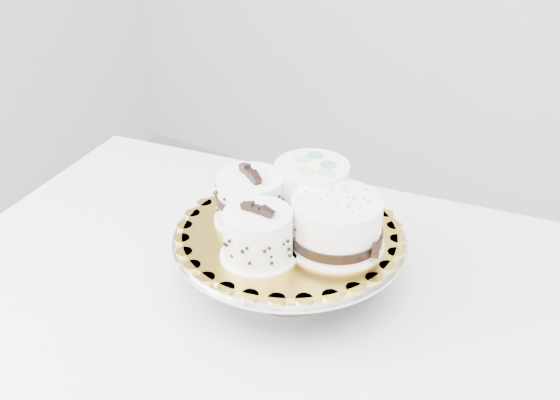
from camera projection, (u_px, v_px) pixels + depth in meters
The scene contains 7 objects.
table at pixel (302, 356), 1.02m from camera, with size 1.25×0.94×0.75m.
cake_stand at pixel (289, 250), 1.00m from camera, with size 0.33×0.33×0.09m.
cake_board at pixel (290, 233), 0.98m from camera, with size 0.30×0.30×0.00m, color gold.
cake_swirl at pixel (258, 236), 0.91m from camera, with size 0.10×0.10×0.08m.
cake_banded at pixel (251, 200), 0.99m from camera, with size 0.13×0.13×0.09m.
cake_dots at pixel (312, 189), 1.00m from camera, with size 0.13×0.13×0.08m.
cake_ribbon at pixel (337, 224), 0.93m from camera, with size 0.16×0.16×0.07m.
Camera 1 is at (0.30, -0.43, 1.38)m, focal length 45.00 mm.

